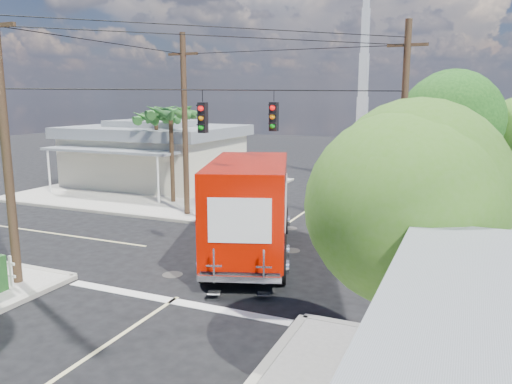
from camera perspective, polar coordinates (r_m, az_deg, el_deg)
The scene contains 12 objects.
ground at distance 18.85m, azimuth -2.43°, elevation -7.63°, with size 120.00×120.00×0.00m, color black.
sidewalk_nw at distance 33.34m, azimuth -11.19°, elevation 0.39°, with size 14.12×14.12×0.14m.
road_markings at distance 17.61m, azimuth -4.54°, elevation -8.98°, with size 32.00×32.00×0.01m.
building_nw at distance 34.96m, azimuth -11.37°, elevation 4.41°, with size 10.80×10.20×4.30m.
radio_tower at distance 36.83m, azimuth 12.09°, elevation 10.03°, with size 0.80×0.80×17.00m.
tree_ne_front at distance 22.89m, azimuth 21.98°, elevation 7.03°, with size 4.21×4.14×6.66m.
tree_se at distance 9.09m, azimuth 17.76°, elevation -1.79°, with size 3.67×3.54×5.62m.
palm_nw_front at distance 28.14m, azimuth -9.74°, elevation 8.76°, with size 3.01×3.08×5.59m.
palm_nw_back at distance 30.52m, azimuth -11.35°, elevation 8.14°, with size 3.01×3.08×5.19m.
utility_poles at distance 20.08m, azimuth -4.64°, elevation 7.09°, with size 12.00×10.68×9.00m.
vending_boxes at distance 22.94m, azimuth 19.46°, elevation -3.11°, with size 1.90×0.50×1.10m.
delivery_truck at distance 18.72m, azimuth -0.66°, elevation -1.75°, with size 5.21×8.93×3.72m.
Camera 1 is at (7.81, -16.10, 5.93)m, focal length 35.00 mm.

